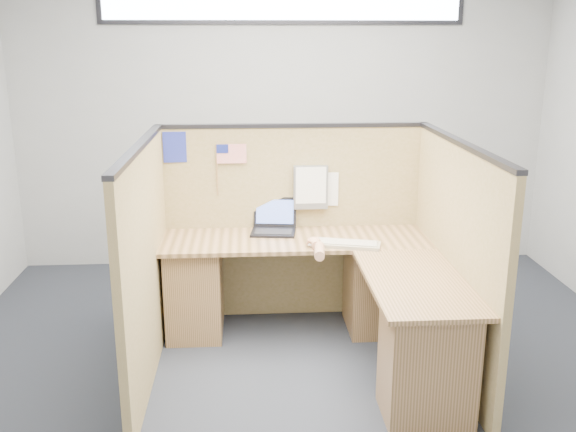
{
  "coord_description": "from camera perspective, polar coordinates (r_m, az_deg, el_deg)",
  "views": [
    {
      "loc": [
        -0.34,
        -3.79,
        2.16
      ],
      "look_at": [
        -0.07,
        0.5,
        0.95
      ],
      "focal_mm": 40.0,
      "sensor_mm": 36.0,
      "label": 1
    }
  ],
  "objects": [
    {
      "name": "american_flag",
      "position": [
        4.83,
        -5.37,
        5.35
      ],
      "size": [
        0.23,
        0.01,
        0.39
      ],
      "color": "olive",
      "rests_on": "cubicle_partitions"
    },
    {
      "name": "cubicle_partitions",
      "position": [
        4.46,
        0.91,
        -2.5
      ],
      "size": [
        2.06,
        1.83,
        1.53
      ],
      "color": "olive",
      "rests_on": "floor"
    },
    {
      "name": "clerestory_window",
      "position": [
        6.04,
        -0.46,
        18.45
      ],
      "size": [
        3.3,
        0.04,
        0.38
      ],
      "color": "#232328",
      "rests_on": "wall_back"
    },
    {
      "name": "wall_front",
      "position": [
        1.76,
        8.1,
        -10.18
      ],
      "size": [
        5.0,
        0.0,
        5.0
      ],
      "primitive_type": "plane",
      "rotation": [
        -1.57,
        0.0,
        0.0
      ],
      "color": "#ACAEB1",
      "rests_on": "floor"
    },
    {
      "name": "floor",
      "position": [
        4.38,
        1.32,
        -13.86
      ],
      "size": [
        5.0,
        5.0,
        0.0
      ],
      "primitive_type": "plane",
      "color": "black",
      "rests_on": "ground"
    },
    {
      "name": "paper_right",
      "position": [
        4.93,
        3.3,
        2.4
      ],
      "size": [
        0.2,
        0.02,
        0.26
      ],
      "primitive_type": "cube",
      "rotation": [
        0.0,
        0.0,
        -0.07
      ],
      "color": "white",
      "rests_on": "cubicle_partitions"
    },
    {
      "name": "paper_left",
      "position": [
        4.92,
        2.35,
        2.7
      ],
      "size": [
        0.21,
        0.03,
        0.27
      ],
      "primitive_type": "cube",
      "rotation": [
        0.0,
        0.0,
        -0.13
      ],
      "color": "white",
      "rests_on": "cubicle_partitions"
    },
    {
      "name": "keyboard",
      "position": [
        4.55,
        5.17,
        -2.49
      ],
      "size": [
        0.51,
        0.28,
        0.03
      ],
      "rotation": [
        0.0,
        0.0,
        -0.26
      ],
      "color": "gray",
      "rests_on": "l_desk"
    },
    {
      "name": "mouse",
      "position": [
        4.52,
        2.36,
        -2.48
      ],
      "size": [
        0.11,
        0.08,
        0.04
      ],
      "primitive_type": "ellipsoid",
      "rotation": [
        0.0,
        0.0,
        0.13
      ],
      "color": "silver",
      "rests_on": "l_desk"
    },
    {
      "name": "file_holder",
      "position": [
        4.89,
        2.02,
        2.58
      ],
      "size": [
        0.26,
        0.05,
        0.33
      ],
      "color": "slate",
      "rests_on": "cubicle_partitions"
    },
    {
      "name": "wall_back",
      "position": [
        6.1,
        -0.45,
        8.55
      ],
      "size": [
        5.0,
        0.0,
        5.0
      ],
      "primitive_type": "plane",
      "rotation": [
        1.57,
        0.0,
        0.0
      ],
      "color": "#ACAEB1",
      "rests_on": "floor"
    },
    {
      "name": "laptop",
      "position": [
        4.87,
        -1.35,
        -0.67
      ],
      "size": [
        0.36,
        0.35,
        0.24
      ],
      "rotation": [
        0.0,
        0.0,
        -0.13
      ],
      "color": "black",
      "rests_on": "l_desk"
    },
    {
      "name": "l_desk",
      "position": [
        4.48,
        3.4,
        -7.58
      ],
      "size": [
        1.95,
        1.75,
        0.73
      ],
      "color": "brown",
      "rests_on": "floor"
    },
    {
      "name": "hand_forearm",
      "position": [
        4.39,
        2.67,
        -2.83
      ],
      "size": [
        0.1,
        0.37,
        0.08
      ],
      "color": "tan",
      "rests_on": "l_desk"
    },
    {
      "name": "blue_poster",
      "position": [
        4.86,
        -10.04,
        6.04
      ],
      "size": [
        0.17,
        0.01,
        0.23
      ],
      "primitive_type": "cube",
      "rotation": [
        0.0,
        0.0,
        0.06
      ],
      "color": "navy",
      "rests_on": "cubicle_partitions"
    }
  ]
}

